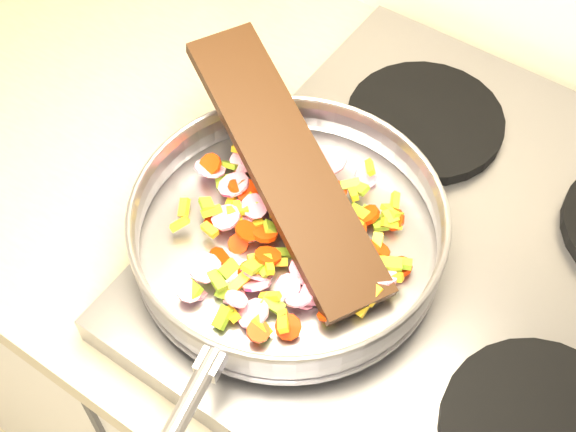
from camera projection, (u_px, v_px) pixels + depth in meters
The scene contains 6 objects.
cooktop at pixel (471, 270), 0.87m from camera, with size 0.60×0.60×0.04m, color #939399.
grate_fl at pixel (293, 284), 0.83m from camera, with size 0.19×0.19×0.02m, color black.
grate_bl at pixel (425, 121), 0.97m from camera, with size 0.19×0.19×0.02m, color black.
saute_pan at pixel (287, 228), 0.83m from camera, with size 0.37×0.53×0.06m.
vegetable_heap at pixel (292, 230), 0.84m from camera, with size 0.28×0.26×0.05m.
wooden_spatula at pixel (286, 164), 0.83m from camera, with size 0.34×0.08×0.02m, color black.
Camera 1 is at (-0.60, 1.17, 1.66)m, focal length 50.00 mm.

